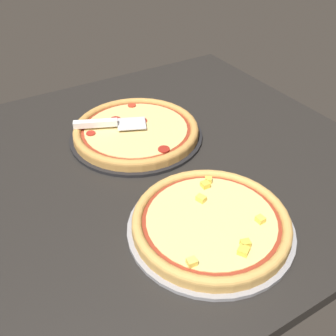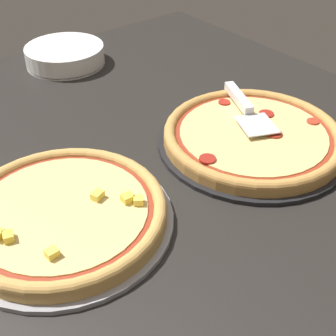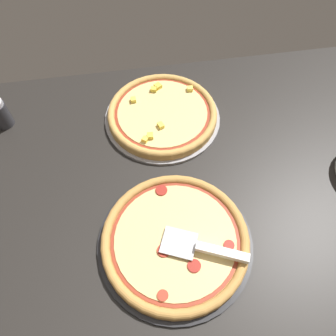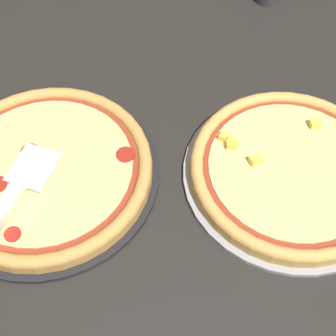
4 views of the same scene
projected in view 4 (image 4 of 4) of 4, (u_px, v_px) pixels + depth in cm
name	position (u px, v px, depth cm)	size (l,w,h in cm)	color
ground_plane	(121.00, 219.00, 86.17)	(144.79, 119.55, 3.60)	black
pizza_pan_front	(47.00, 175.00, 88.86)	(42.67, 42.67, 1.00)	black
pizza_front	(45.00, 169.00, 87.09)	(40.11, 40.11, 3.32)	#C68E47
pizza_pan_back	(289.00, 176.00, 88.80)	(40.25, 40.25, 1.00)	#939399
pizza_back	(291.00, 169.00, 87.02)	(37.84, 37.84, 3.90)	tan
serving_spatula	(7.00, 205.00, 79.81)	(22.80, 13.69, 2.00)	silver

